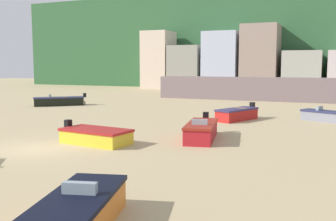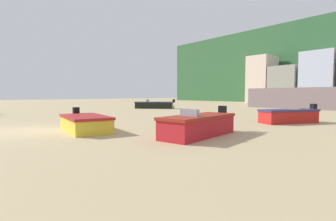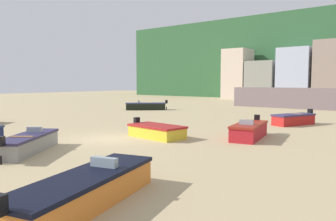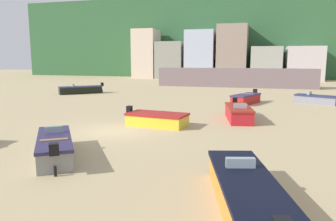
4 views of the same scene
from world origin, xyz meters
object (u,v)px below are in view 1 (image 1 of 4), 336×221
at_px(boat_grey_6, 327,116).
at_px(boat_yellow_1, 96,136).
at_px(boat_black_7, 59,101).
at_px(boat_red_0, 201,131).
at_px(boat_red_3, 237,114).

bearing_deg(boat_grey_6, boat_yellow_1, 166.12).
bearing_deg(boat_black_7, boat_grey_6, -136.26).
xyz_separation_m(boat_yellow_1, boat_grey_6, (10.58, 12.73, 0.01)).
relative_size(boat_red_0, boat_black_7, 1.01).
height_order(boat_yellow_1, boat_black_7, boat_black_7).
xyz_separation_m(boat_red_3, boat_black_7, (-18.30, 3.31, 0.00)).
bearing_deg(boat_red_0, boat_grey_6, -133.30).
distance_m(boat_red_0, boat_black_7, 21.36).
xyz_separation_m(boat_red_3, boat_grey_6, (5.95, 1.75, -0.04)).
bearing_deg(boat_yellow_1, boat_red_3, 164.71).
bearing_deg(boat_red_3, boat_yellow_1, 89.71).
xyz_separation_m(boat_yellow_1, boat_black_7, (-13.67, 14.29, 0.05)).
distance_m(boat_yellow_1, boat_red_3, 11.92).
xyz_separation_m(boat_red_0, boat_grey_6, (6.06, 9.63, -0.06)).
xyz_separation_m(boat_red_0, boat_red_3, (0.11, 7.89, -0.02)).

